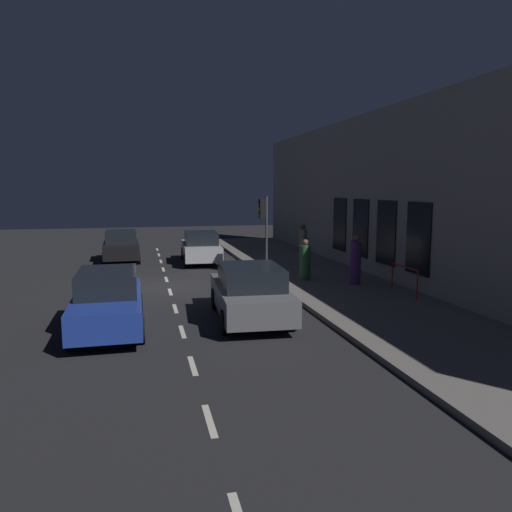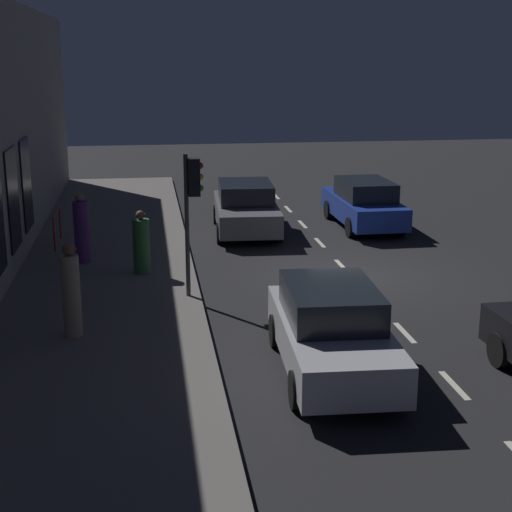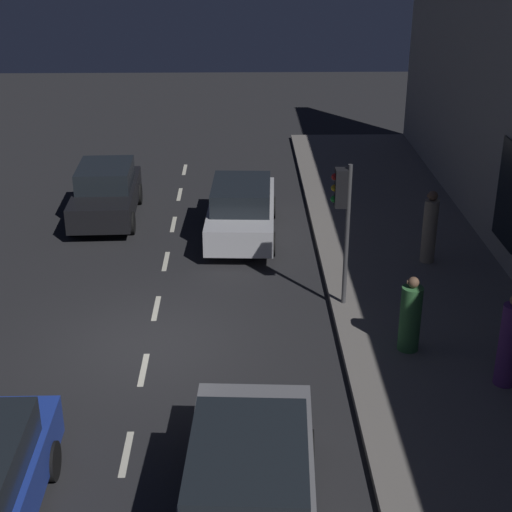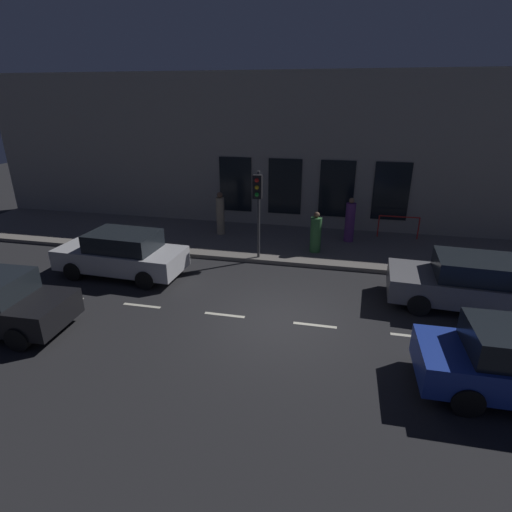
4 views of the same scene
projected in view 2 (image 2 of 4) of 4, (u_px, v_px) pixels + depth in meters
ground_plane at (351, 276)px, 19.76m from camera, size 60.00×60.00×0.00m
sidewalk at (105, 283)px, 18.87m from camera, size 4.50×32.00×0.15m
lane_centre_line at (341, 265)px, 20.72m from camera, size 0.12×27.20×0.01m
traffic_light at (192, 192)px, 17.08m from camera, size 0.45×0.32×3.27m
parked_car_0 at (331, 330)px, 13.65m from camera, size 2.03×4.49×1.58m
parked_car_1 at (364, 203)px, 25.11m from camera, size 1.86×4.55×1.58m
parked_car_3 at (246, 208)px, 24.39m from camera, size 2.17×4.63×1.58m
pedestrian_0 at (71, 293)px, 14.98m from camera, size 0.41×0.41×1.89m
pedestrian_1 at (82, 231)px, 20.31m from camera, size 0.43×0.43×1.87m
pedestrian_2 at (141, 245)px, 19.32m from camera, size 0.48×0.48×1.62m
red_railing at (57, 221)px, 22.20m from camera, size 0.05×1.71×0.97m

